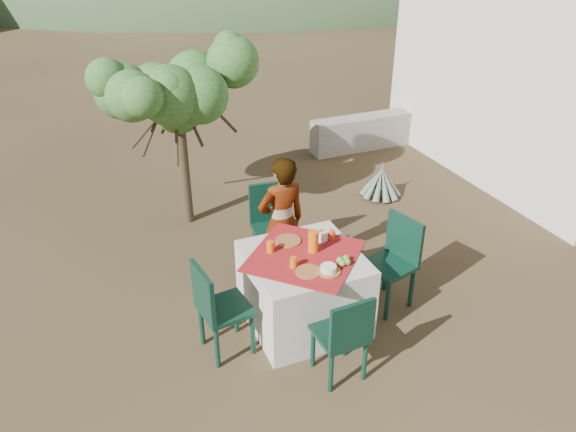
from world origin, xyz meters
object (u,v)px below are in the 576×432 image
(guesthouse, at_px, (567,66))
(chair_far, at_px, (272,222))
(chair_left, at_px, (217,306))
(chair_right, at_px, (395,258))
(person, at_px, (282,223))
(shrub_tree, at_px, (182,98))
(chair_near, at_px, (344,334))
(agave, at_px, (381,183))
(juice_pitcher, at_px, (313,241))
(table, at_px, (304,289))

(guesthouse, bearing_deg, chair_far, -168.54)
(chair_left, relative_size, chair_right, 0.98)
(person, bearing_deg, shrub_tree, -77.99)
(chair_near, bearing_deg, agave, -128.47)
(juice_pitcher, bearing_deg, table, -163.60)
(shrub_tree, distance_m, agave, 2.95)
(person, distance_m, shrub_tree, 2.03)
(shrub_tree, bearing_deg, person, -72.63)
(table, distance_m, shrub_tree, 2.78)
(chair_far, bearing_deg, shrub_tree, 118.29)
(shrub_tree, bearing_deg, chair_right, -60.20)
(chair_far, bearing_deg, guesthouse, 17.09)
(table, distance_m, juice_pitcher, 0.50)
(chair_left, bearing_deg, table, -90.83)
(person, xyz_separation_m, juice_pitcher, (0.04, -0.67, 0.15))
(chair_near, height_order, shrub_tree, shrub_tree)
(person, xyz_separation_m, agave, (2.03, 1.33, -0.52))
(chair_right, xyz_separation_m, person, (-0.89, 0.76, 0.20))
(agave, bearing_deg, chair_near, -126.23)
(shrub_tree, bearing_deg, juice_pitcher, -76.41)
(chair_far, bearing_deg, chair_near, -87.41)
(chair_far, relative_size, shrub_tree, 0.47)
(chair_far, height_order, person, person)
(chair_near, xyz_separation_m, person, (0.07, 1.53, 0.24))
(chair_near, bearing_deg, chair_left, -41.97)
(person, height_order, juice_pitcher, person)
(chair_near, bearing_deg, chair_far, -95.28)
(guesthouse, relative_size, juice_pitcher, 19.89)
(shrub_tree, xyz_separation_m, agave, (2.57, -0.42, -1.39))
(guesthouse, bearing_deg, chair_right, -152.82)
(chair_right, height_order, agave, chair_right)
(shrub_tree, height_order, agave, shrub_tree)
(chair_left, relative_size, agave, 1.54)
(chair_far, xyz_separation_m, person, (-0.03, -0.36, 0.19))
(person, bearing_deg, chair_right, 134.04)
(chair_right, xyz_separation_m, juice_pitcher, (-0.85, 0.09, 0.34))
(guesthouse, bearing_deg, agave, -178.94)
(juice_pitcher, bearing_deg, person, 93.30)
(chair_near, bearing_deg, guesthouse, -152.69)
(table, bearing_deg, chair_left, -173.39)
(table, height_order, chair_right, chair_right)
(chair_far, distance_m, juice_pitcher, 1.09)
(table, xyz_separation_m, guesthouse, (5.14, 2.09, 1.12))
(chair_right, bearing_deg, shrub_tree, -165.57)
(guesthouse, bearing_deg, person, -164.73)
(chair_near, height_order, juice_pitcher, juice_pitcher)
(person, bearing_deg, chair_far, -100.25)
(chair_far, xyz_separation_m, juice_pitcher, (0.01, -1.04, 0.34))
(chair_right, distance_m, agave, 2.40)
(shrub_tree, relative_size, juice_pitcher, 9.54)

